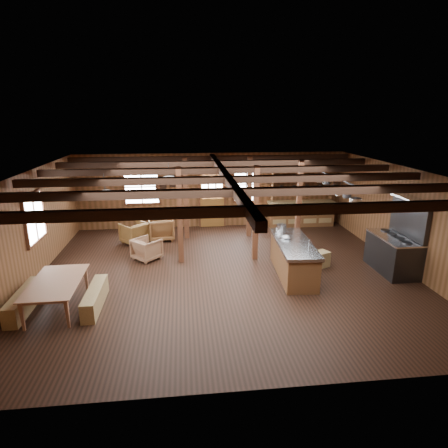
{
  "coord_description": "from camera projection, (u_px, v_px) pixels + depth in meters",
  "views": [
    {
      "loc": [
        -1.08,
        -9.35,
        4.23
      ],
      "look_at": [
        0.05,
        0.85,
        1.16
      ],
      "focal_mm": 30.0,
      "sensor_mm": 36.0,
      "label": 1
    }
  ],
  "objects": [
    {
      "name": "room",
      "position": [
        226.0,
        225.0,
        9.83
      ],
      "size": [
        10.04,
        9.04,
        2.84
      ],
      "color": "black",
      "rests_on": "ground"
    },
    {
      "name": "ceiling_joists",
      "position": [
        225.0,
        175.0,
        9.63
      ],
      "size": [
        9.8,
        8.82,
        0.18
      ],
      "color": "black",
      "rests_on": "ceiling"
    },
    {
      "name": "timber_posts",
      "position": [
        234.0,
        205.0,
        11.86
      ],
      "size": [
        3.95,
        2.35,
        2.8
      ],
      "color": "#482314",
      "rests_on": "floor"
    },
    {
      "name": "back_door",
      "position": [
        212.0,
        204.0,
        14.21
      ],
      "size": [
        1.02,
        0.08,
        2.15
      ],
      "color": "brown",
      "rests_on": "floor"
    },
    {
      "name": "window_back_left",
      "position": [
        142.0,
        187.0,
        13.74
      ],
      "size": [
        1.32,
        0.06,
        1.32
      ],
      "color": "white",
      "rests_on": "wall_back"
    },
    {
      "name": "window_back_right",
      "position": [
        246.0,
        185.0,
        14.15
      ],
      "size": [
        1.02,
        0.06,
        1.32
      ],
      "color": "white",
      "rests_on": "wall_back"
    },
    {
      "name": "window_left",
      "position": [
        34.0,
        218.0,
        9.72
      ],
      "size": [
        0.14,
        1.24,
        1.32
      ],
      "color": "white",
      "rests_on": "wall_back"
    },
    {
      "name": "notice_boards",
      "position": [
        172.0,
        185.0,
        13.84
      ],
      "size": [
        1.08,
        0.03,
        0.9
      ],
      "color": "beige",
      "rests_on": "wall_back"
    },
    {
      "name": "back_counter",
      "position": [
        301.0,
        210.0,
        14.42
      ],
      "size": [
        2.55,
        0.6,
        2.45
      ],
      "color": "brown",
      "rests_on": "floor"
    },
    {
      "name": "pendant_lamps",
      "position": [
        140.0,
        187.0,
        10.3
      ],
      "size": [
        1.86,
        2.36,
        0.66
      ],
      "color": "#2E2E31",
      "rests_on": "ceiling"
    },
    {
      "name": "pot_rack",
      "position": [
        334.0,
        187.0,
        10.22
      ],
      "size": [
        0.39,
        3.0,
        0.44
      ],
      "color": "#2E2E31",
      "rests_on": "ceiling"
    },
    {
      "name": "kitchen_island",
      "position": [
        293.0,
        258.0,
        10.03
      ],
      "size": [
        1.03,
        2.55,
        1.2
      ],
      "rotation": [
        0.0,
        0.0,
        -0.06
      ],
      "color": "brown",
      "rests_on": "floor"
    },
    {
      "name": "step_stool",
      "position": [
        321.0,
        259.0,
        10.64
      ],
      "size": [
        0.6,
        0.53,
        0.44
      ],
      "primitive_type": "cube",
      "rotation": [
        0.0,
        0.0,
        0.42
      ],
      "color": "olive",
      "rests_on": "floor"
    },
    {
      "name": "commercial_range",
      "position": [
        396.0,
        248.0,
        10.22
      ],
      "size": [
        0.88,
        1.71,
        2.11
      ],
      "color": "#2E2E31",
      "rests_on": "floor"
    },
    {
      "name": "dining_table",
      "position": [
        59.0,
        295.0,
        8.32
      ],
      "size": [
        1.09,
        1.91,
        0.67
      ],
      "primitive_type": "imported",
      "rotation": [
        0.0,
        0.0,
        1.59
      ],
      "color": "#9A6446",
      "rests_on": "floor"
    },
    {
      "name": "bench_wall",
      "position": [
        25.0,
        301.0,
        8.27
      ],
      "size": [
        0.31,
        1.65,
        0.45
      ],
      "primitive_type": "cube",
      "color": "olive",
      "rests_on": "floor"
    },
    {
      "name": "bench_aisle",
      "position": [
        95.0,
        298.0,
        8.43
      ],
      "size": [
        0.3,
        1.59,
        0.44
      ],
      "primitive_type": "cube",
      "color": "olive",
      "rests_on": "floor"
    },
    {
      "name": "armchair_a",
      "position": [
        134.0,
        233.0,
        12.52
      ],
      "size": [
        1.09,
        1.09,
        0.71
      ],
      "primitive_type": "imported",
      "rotation": [
        0.0,
        0.0,
        3.84
      ],
      "color": "brown",
      "rests_on": "floor"
    },
    {
      "name": "armchair_b",
      "position": [
        161.0,
        229.0,
        12.84
      ],
      "size": [
        0.96,
        0.98,
        0.77
      ],
      "primitive_type": "imported",
      "rotation": [
        0.0,
        0.0,
        3.31
      ],
      "color": "brown",
      "rests_on": "floor"
    },
    {
      "name": "armchair_c",
      "position": [
        147.0,
        249.0,
        11.13
      ],
      "size": [
        1.0,
        1.0,
        0.65
      ],
      "primitive_type": "imported",
      "rotation": [
        0.0,
        0.0,
        2.36
      ],
      "color": "brown",
      "rests_on": "floor"
    },
    {
      "name": "counter_pot",
      "position": [
        281.0,
        228.0,
        10.82
      ],
      "size": [
        0.29,
        0.29,
        0.18
      ],
      "primitive_type": "cylinder",
      "color": "silver",
      "rests_on": "kitchen_island"
    },
    {
      "name": "bowl",
      "position": [
        286.0,
        238.0,
        10.13
      ],
      "size": [
        0.25,
        0.25,
        0.06
      ],
      "primitive_type": "imported",
      "rotation": [
        0.0,
        0.0,
        0.06
      ],
      "color": "silver",
      "rests_on": "kitchen_island"
    }
  ]
}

